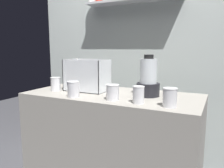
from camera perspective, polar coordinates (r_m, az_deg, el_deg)
The scene contains 9 objects.
counter at distance 1.94m, azimuth 0.00°, elevation -15.64°, with size 1.40×0.64×0.90m, color #9E998E.
back_wall_unit at distance 2.47m, azimuth 7.90°, elevation 9.19°, with size 2.60×0.24×2.50m.
carrot_display_bin at distance 1.94m, azimuth -6.46°, elevation 0.87°, with size 0.36×0.23×0.27m.
blender_pitcher at distance 1.72m, azimuth 9.26°, elevation 1.09°, with size 0.18×0.18×0.32m.
juice_cup_pomegranate_far_left at distance 1.98m, azimuth -14.24°, elevation -0.20°, with size 0.09×0.09×0.12m.
juice_cup_orange_left at distance 1.69m, azimuth -9.87°, elevation -1.52°, with size 0.09×0.09×0.12m.
juice_cup_mango_middle at distance 1.58m, azimuth 0.16°, elevation -2.40°, with size 0.10×0.10×0.11m.
juice_cup_carrot_right at distance 1.49m, azimuth 6.79°, elevation -3.02°, with size 0.08×0.08×0.12m.
juice_cup_mango_far_right at distance 1.43m, azimuth 14.60°, elevation -3.70°, with size 0.09×0.09×0.12m.
Camera 1 is at (0.78, -1.58, 1.26)m, focal length 35.67 mm.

